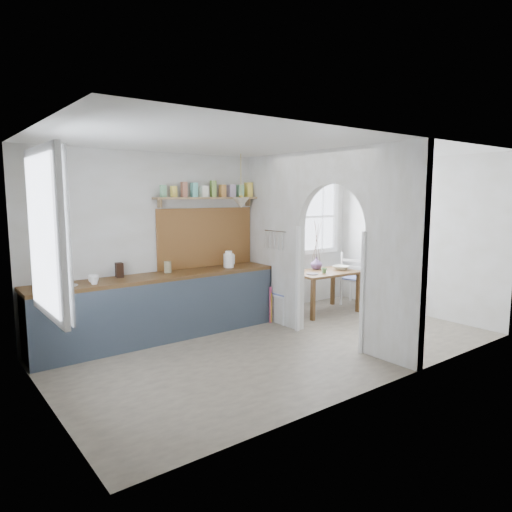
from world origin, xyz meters
TOP-DOWN VIEW (x-y plane):
  - floor at (0.00, 0.00)m, footprint 5.80×3.20m
  - ceiling at (0.00, 0.00)m, footprint 5.80×3.20m
  - walls at (0.00, 0.00)m, footprint 5.81×3.21m
  - partition at (0.70, 0.06)m, footprint 0.12×3.20m
  - kitchen_window at (-2.87, 0.00)m, footprint 0.10×1.16m
  - nook_window at (1.80, 1.56)m, footprint 1.76×0.10m
  - counter at (-1.13, 1.33)m, footprint 3.50×0.60m
  - sink at (-2.43, 1.30)m, footprint 0.40×0.40m
  - backsplash at (-0.20, 1.58)m, footprint 1.65×0.03m
  - shelf at (-0.21, 1.49)m, footprint 1.75×0.20m
  - pendant_lamp at (0.15, 1.15)m, footprint 0.26×0.26m
  - utensil_rail at (0.61, 0.90)m, footprint 0.02×0.50m
  - dining_table at (1.73, 0.94)m, footprint 1.18×0.83m
  - chair_left at (0.82, 0.92)m, footprint 0.44×0.44m
  - chair_right at (2.60, 0.97)m, footprint 0.55×0.55m
  - kettle at (-0.00, 1.27)m, footprint 0.26×0.24m
  - mug_a at (-2.06, 1.18)m, footprint 0.14×0.14m
  - mug_b at (-2.04, 1.28)m, footprint 0.17×0.17m
  - knife_block at (-1.63, 1.47)m, footprint 0.11×0.14m
  - jar at (-0.95, 1.41)m, footprint 0.11×0.11m
  - towel_magenta at (0.58, 0.97)m, footprint 0.02×0.03m
  - towel_orange at (0.58, 0.96)m, footprint 0.02×0.03m
  - bowl at (2.10, 0.89)m, footprint 0.35×0.35m
  - table_cup at (1.60, 0.81)m, footprint 0.11×0.11m
  - plate at (1.37, 0.86)m, footprint 0.24×0.24m
  - vase at (1.79, 1.18)m, footprint 0.23×0.23m

SIDE VIEW (x-z plane):
  - floor at x=0.00m, z-range -0.01..0.01m
  - towel_orange at x=0.58m, z-range 0.02..0.48m
  - towel_magenta at x=0.58m, z-range -0.02..0.57m
  - dining_table at x=1.73m, z-range 0.00..0.71m
  - counter at x=-1.13m, z-range 0.01..0.91m
  - chair_left at x=0.82m, z-range 0.00..0.92m
  - chair_right at x=2.60m, z-range 0.00..0.97m
  - plate at x=1.37m, z-range 0.71..0.72m
  - bowl at x=2.10m, z-range 0.71..0.77m
  - table_cup at x=1.60m, z-range 0.71..0.79m
  - vase at x=1.79m, z-range 0.71..0.92m
  - sink at x=-2.43m, z-range 0.88..0.90m
  - mug_a at x=-2.06m, z-range 0.90..1.00m
  - mug_b at x=-2.04m, z-range 0.90..1.00m
  - jar at x=-0.95m, z-range 0.90..1.06m
  - knife_block at x=-1.63m, z-range 0.90..1.10m
  - kettle at x=0.00m, z-range 0.90..1.15m
  - walls at x=0.00m, z-range 0.00..2.60m
  - backsplash at x=-0.20m, z-range 0.90..1.80m
  - utensil_rail at x=0.61m, z-range 1.44..1.46m
  - partition at x=0.70m, z-range 0.15..2.75m
  - nook_window at x=1.80m, z-range 0.95..2.25m
  - kitchen_window at x=-2.87m, z-range 0.90..2.40m
  - pendant_lamp at x=0.15m, z-range 1.80..1.96m
  - shelf at x=-0.21m, z-range 1.91..2.12m
  - ceiling at x=0.00m, z-range 2.60..2.60m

